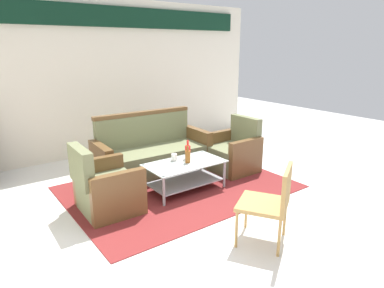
% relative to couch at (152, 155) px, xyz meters
% --- Properties ---
extents(ground_plane, '(14.00, 14.00, 0.00)m').
position_rel_couch_xyz_m(ground_plane, '(0.06, -1.46, -0.32)').
color(ground_plane, white).
extents(wall_back, '(6.52, 0.19, 2.80)m').
position_rel_couch_xyz_m(wall_back, '(0.06, 1.59, 1.16)').
color(wall_back, silver).
rests_on(wall_back, ground).
extents(rug, '(3.06, 2.22, 0.01)m').
position_rel_couch_xyz_m(rug, '(0.02, -0.71, -0.31)').
color(rug, maroon).
rests_on(rug, ground).
extents(couch, '(1.83, 0.81, 0.96)m').
position_rel_couch_xyz_m(couch, '(0.00, 0.00, 0.00)').
color(couch, '#6B704C').
rests_on(couch, rug).
extents(armchair_left, '(0.72, 0.78, 0.85)m').
position_rel_couch_xyz_m(armchair_left, '(-1.09, -0.77, -0.03)').
color(armchair_left, '#6B704C').
rests_on(armchair_left, rug).
extents(armchair_right, '(0.70, 0.76, 0.85)m').
position_rel_couch_xyz_m(armchair_right, '(1.14, -0.64, -0.03)').
color(armchair_right, '#6B704C').
rests_on(armchair_right, rug).
extents(coffee_table, '(1.10, 0.60, 0.40)m').
position_rel_couch_xyz_m(coffee_table, '(0.04, -0.84, -0.04)').
color(coffee_table, silver).
rests_on(coffee_table, rug).
extents(bottle_brown, '(0.07, 0.07, 0.24)m').
position_rel_couch_xyz_m(bottle_brown, '(0.08, -0.86, 0.19)').
color(bottle_brown, brown).
rests_on(bottle_brown, coffee_table).
extents(bottle_red, '(0.08, 0.08, 0.27)m').
position_rel_couch_xyz_m(bottle_red, '(0.18, -0.71, 0.20)').
color(bottle_red, red).
rests_on(bottle_red, coffee_table).
extents(cup, '(0.08, 0.08, 0.10)m').
position_rel_couch_xyz_m(cup, '(-0.03, -0.68, 0.14)').
color(cup, silver).
rests_on(cup, coffee_table).
extents(wicker_chair, '(0.66, 0.66, 0.84)m').
position_rel_couch_xyz_m(wicker_chair, '(-0.03, -2.45, 0.18)').
color(wicker_chair, '#AD844C').
rests_on(wicker_chair, ground).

